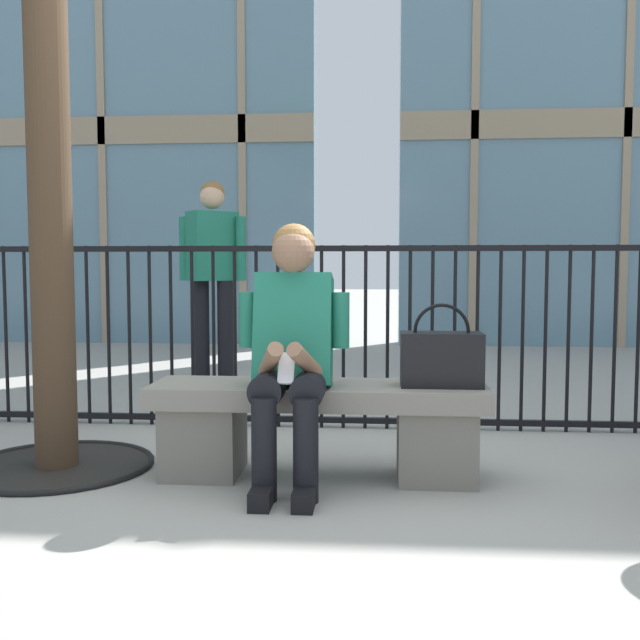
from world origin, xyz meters
The scene contains 6 objects.
ground_plane centered at (0.00, 0.00, 0.00)m, with size 60.00×60.00×0.00m, color #9E9B93.
stone_bench centered at (0.00, 0.00, 0.27)m, with size 1.60×0.44×0.45m.
seated_person_with_phone centered at (-0.11, -0.13, 0.65)m, with size 0.52×0.66×1.21m.
handbag_on_bench centered at (0.58, -0.01, 0.58)m, with size 0.38×0.19×0.39m.
bystander_at_railing centered at (-1.07, 2.40, 1.00)m, with size 0.55×0.41×1.71m.
plaza_railing centered at (0.00, 1.06, 0.58)m, with size 7.28×0.04×1.14m.
Camera 1 is at (0.28, -3.37, 1.01)m, focal length 40.15 mm.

